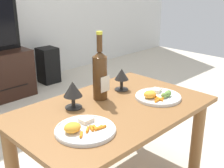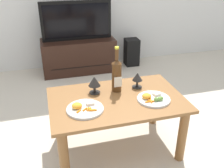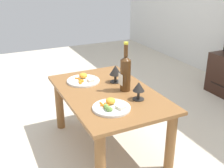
{
  "view_description": "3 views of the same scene",
  "coord_description": "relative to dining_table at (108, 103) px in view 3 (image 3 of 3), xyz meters",
  "views": [
    {
      "loc": [
        -0.98,
        -0.97,
        1.11
      ],
      "look_at": [
        0.04,
        0.04,
        0.59
      ],
      "focal_mm": 46.64,
      "sensor_mm": 36.0,
      "label": 1
    },
    {
      "loc": [
        -0.49,
        -1.63,
        1.46
      ],
      "look_at": [
        -0.02,
        0.07,
        0.58
      ],
      "focal_mm": 40.46,
      "sensor_mm": 36.0,
      "label": 2
    },
    {
      "loc": [
        1.73,
        -0.8,
        1.34
      ],
      "look_at": [
        0.0,
        0.03,
        0.54
      ],
      "focal_mm": 44.54,
      "sensor_mm": 36.0,
      "label": 3
    }
  ],
  "objects": [
    {
      "name": "dinner_plate_left",
      "position": [
        -0.27,
        -0.1,
        0.11
      ],
      "size": [
        0.27,
        0.27,
        0.05
      ],
      "color": "white",
      "rests_on": "dining_table"
    },
    {
      "name": "goblet_left",
      "position": [
        -0.15,
        0.14,
        0.19
      ],
      "size": [
        0.1,
        0.1,
        0.14
      ],
      "color": "black",
      "rests_on": "dining_table"
    },
    {
      "name": "wine_bottle",
      "position": [
        0.04,
        0.13,
        0.24
      ],
      "size": [
        0.08,
        0.08,
        0.37
      ],
      "color": "#4C2D14",
      "rests_on": "dining_table"
    },
    {
      "name": "dining_table",
      "position": [
        0.0,
        0.0,
        0.0
      ],
      "size": [
        1.04,
        0.66,
        0.49
      ],
      "color": "brown",
      "rests_on": "ground_plane"
    },
    {
      "name": "ground_plane",
      "position": [
        0.0,
        0.0,
        -0.39
      ],
      "size": [
        6.4,
        6.4,
        0.0
      ],
      "primitive_type": "plane",
      "color": "beige"
    },
    {
      "name": "dinner_plate_right",
      "position": [
        0.26,
        -0.1,
        0.11
      ],
      "size": [
        0.26,
        0.26,
        0.05
      ],
      "color": "white",
      "rests_on": "dining_table"
    },
    {
      "name": "goblet_right",
      "position": [
        0.22,
        0.14,
        0.19
      ],
      "size": [
        0.08,
        0.08,
        0.13
      ],
      "color": "black",
      "rests_on": "dining_table"
    }
  ]
}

